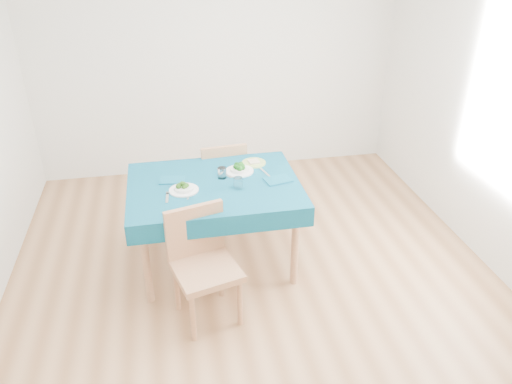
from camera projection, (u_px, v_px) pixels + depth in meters
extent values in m
cube|color=brown|center=(256.00, 284.00, 4.09)|extent=(4.00, 4.50, 0.02)
cube|color=silver|center=(216.00, 53.00, 5.37)|extent=(4.00, 0.02, 2.70)
cube|color=navy|center=(216.00, 224.00, 4.17)|extent=(1.36, 1.04, 0.76)
cube|color=#9B6B48|center=(205.00, 257.00, 3.48)|extent=(0.54, 0.57, 1.09)
cube|color=#9B6B48|center=(220.00, 171.00, 4.73)|extent=(0.46, 0.49, 1.04)
cube|color=silver|center=(167.00, 198.00, 3.78)|extent=(0.03, 0.16, 0.00)
cube|color=silver|center=(190.00, 194.00, 3.84)|extent=(0.07, 0.19, 0.00)
cube|color=silver|center=(225.00, 174.00, 4.14)|extent=(0.10, 0.19, 0.00)
cube|color=silver|center=(266.00, 174.00, 4.14)|extent=(0.07, 0.23, 0.00)
cube|color=navy|center=(172.00, 180.00, 4.03)|extent=(0.22, 0.17, 0.01)
cube|color=navy|center=(278.00, 180.00, 4.03)|extent=(0.24, 0.19, 0.01)
cylinder|color=white|center=(222.00, 173.00, 4.06)|extent=(0.07, 0.07, 0.09)
cylinder|color=white|center=(238.00, 183.00, 3.90)|extent=(0.07, 0.07, 0.09)
cylinder|color=#A3C45F|center=(254.00, 163.00, 4.32)|extent=(0.21, 0.21, 0.01)
cube|color=beige|center=(254.00, 162.00, 4.32)|extent=(0.10, 0.10, 0.01)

